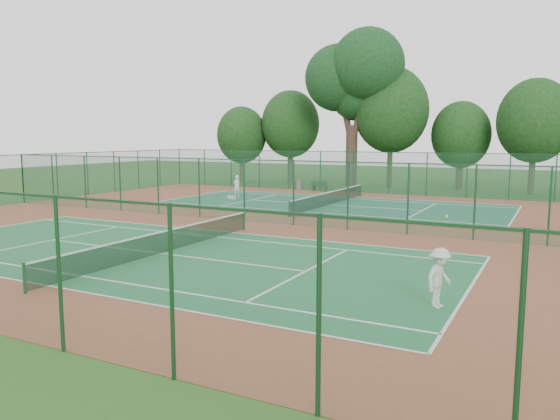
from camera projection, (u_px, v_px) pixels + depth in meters
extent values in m
plane|color=#234A17|center=(268.00, 223.00, 30.07)|extent=(120.00, 120.00, 0.00)
cube|color=brown|center=(268.00, 223.00, 30.07)|extent=(40.00, 36.00, 0.01)
cube|color=#1F6237|center=(163.00, 254.00, 22.15)|extent=(23.77, 10.97, 0.01)
cube|color=#1B573C|center=(330.00, 205.00, 37.99)|extent=(23.77, 10.97, 0.01)
cube|color=#1A4F2B|center=(371.00, 173.00, 45.68)|extent=(40.00, 0.02, 3.50)
cube|color=#13341E|center=(371.00, 152.00, 45.45)|extent=(40.00, 0.05, 0.05)
cube|color=#184A2B|center=(23.00, 179.00, 38.95)|extent=(0.02, 36.00, 3.50)
cube|color=#163E1D|center=(21.00, 155.00, 38.72)|extent=(0.05, 36.00, 0.05)
cube|color=#18492D|center=(268.00, 192.00, 29.83)|extent=(40.00, 0.02, 3.50)
cube|color=#143722|center=(268.00, 160.00, 29.61)|extent=(40.00, 0.05, 0.05)
cylinder|color=#143922|center=(24.00, 278.00, 16.45)|extent=(0.10, 0.10, 0.97)
cylinder|color=#143922|center=(244.00, 221.00, 27.72)|extent=(0.10, 0.10, 0.97)
cube|color=black|center=(162.00, 242.00, 22.08)|extent=(0.02, 12.80, 0.85)
cube|color=white|center=(162.00, 232.00, 22.02)|extent=(0.04, 12.80, 0.06)
cylinder|color=#153A1E|center=(289.00, 209.00, 32.29)|extent=(0.10, 0.10, 0.97)
cylinder|color=#153A1E|center=(361.00, 190.00, 43.56)|extent=(0.10, 0.10, 0.97)
cube|color=black|center=(330.00, 198.00, 37.92)|extent=(0.02, 12.80, 0.85)
cube|color=white|center=(330.00, 192.00, 37.87)|extent=(0.04, 12.80, 0.06)
imported|color=silver|center=(439.00, 278.00, 15.09)|extent=(0.92, 1.22, 1.68)
imported|color=white|center=(237.00, 186.00, 42.92)|extent=(0.59, 0.72, 1.70)
cylinder|color=slate|center=(299.00, 185.00, 48.46)|extent=(0.62, 0.62, 0.93)
cube|color=#113217|center=(314.00, 188.00, 47.73)|extent=(0.12, 0.40, 0.45)
cube|color=#113217|center=(326.00, 189.00, 47.07)|extent=(0.12, 0.40, 0.45)
cube|color=#113217|center=(320.00, 186.00, 47.37)|extent=(1.53, 0.58, 0.05)
cube|color=#113217|center=(319.00, 184.00, 47.17)|extent=(1.49, 0.21, 0.45)
cube|color=silver|center=(232.00, 197.00, 41.50)|extent=(0.77, 0.43, 0.27)
sphere|color=#C3DB32|center=(286.00, 225.00, 29.06)|extent=(0.08, 0.08, 0.08)
sphere|color=#BDD231|center=(303.00, 226.00, 28.67)|extent=(0.07, 0.07, 0.07)
sphere|color=gold|center=(252.00, 224.00, 29.44)|extent=(0.08, 0.08, 0.08)
cylinder|color=#31231B|center=(351.00, 157.00, 50.44)|extent=(1.06, 1.06, 5.78)
cylinder|color=#31231B|center=(344.00, 110.00, 50.51)|extent=(1.96, 0.58, 5.75)
cylinder|color=#31231B|center=(361.00, 106.00, 49.26)|extent=(1.83, 0.54, 6.24)
sphere|color=black|center=(338.00, 78.00, 50.43)|extent=(6.17, 6.17, 6.17)
sphere|color=black|center=(368.00, 65.00, 48.52)|extent=(6.55, 6.55, 6.55)
sphere|color=black|center=(357.00, 94.00, 50.26)|extent=(5.01, 5.01, 5.01)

